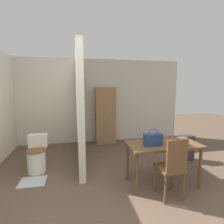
{
  "coord_description": "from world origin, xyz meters",
  "views": [
    {
      "loc": [
        -0.54,
        -1.61,
        1.68
      ],
      "look_at": [
        0.15,
        1.74,
        1.19
      ],
      "focal_mm": 28.0,
      "sensor_mm": 36.0,
      "label": 1
    }
  ],
  "objects_px": {
    "toilet": "(37,156)",
    "wooden_cabinet": "(105,115)",
    "handbag": "(153,139)",
    "space_heater": "(186,148)",
    "wooden_chair": "(172,167)",
    "dining_table": "(163,148)"
  },
  "relations": [
    {
      "from": "dining_table",
      "to": "space_heater",
      "type": "bearing_deg",
      "value": 38.3
    },
    {
      "from": "wooden_cabinet",
      "to": "space_heater",
      "type": "distance_m",
      "value": 2.37
    },
    {
      "from": "toilet",
      "to": "space_heater",
      "type": "height_order",
      "value": "toilet"
    },
    {
      "from": "wooden_chair",
      "to": "handbag",
      "type": "bearing_deg",
      "value": 110.07
    },
    {
      "from": "handbag",
      "to": "wooden_cabinet",
      "type": "relative_size",
      "value": 0.18
    },
    {
      "from": "handbag",
      "to": "wooden_cabinet",
      "type": "height_order",
      "value": "wooden_cabinet"
    },
    {
      "from": "space_heater",
      "to": "dining_table",
      "type": "bearing_deg",
      "value": -141.7
    },
    {
      "from": "wooden_chair",
      "to": "wooden_cabinet",
      "type": "relative_size",
      "value": 0.57
    },
    {
      "from": "handbag",
      "to": "space_heater",
      "type": "bearing_deg",
      "value": 35.25
    },
    {
      "from": "wooden_chair",
      "to": "handbag",
      "type": "distance_m",
      "value": 0.5
    },
    {
      "from": "wooden_chair",
      "to": "space_heater",
      "type": "height_order",
      "value": "wooden_chair"
    },
    {
      "from": "wooden_cabinet",
      "to": "space_heater",
      "type": "relative_size",
      "value": 2.88
    },
    {
      "from": "handbag",
      "to": "toilet",
      "type": "bearing_deg",
      "value": 153.32
    },
    {
      "from": "toilet",
      "to": "space_heater",
      "type": "distance_m",
      "value": 3.26
    },
    {
      "from": "toilet",
      "to": "wooden_cabinet",
      "type": "bearing_deg",
      "value": 42.52
    },
    {
      "from": "wooden_chair",
      "to": "space_heater",
      "type": "xyz_separation_m",
      "value": [
        1.09,
        1.23,
        -0.23
      ]
    },
    {
      "from": "dining_table",
      "to": "space_heater",
      "type": "height_order",
      "value": "dining_table"
    },
    {
      "from": "handbag",
      "to": "space_heater",
      "type": "height_order",
      "value": "handbag"
    },
    {
      "from": "dining_table",
      "to": "wooden_cabinet",
      "type": "distance_m",
      "value": 2.53
    },
    {
      "from": "wooden_chair",
      "to": "handbag",
      "type": "height_order",
      "value": "handbag"
    },
    {
      "from": "dining_table",
      "to": "space_heater",
      "type": "relative_size",
      "value": 2.11
    },
    {
      "from": "dining_table",
      "to": "wooden_chair",
      "type": "relative_size",
      "value": 1.28
    }
  ]
}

